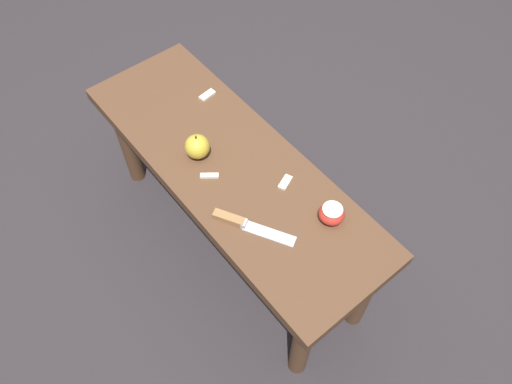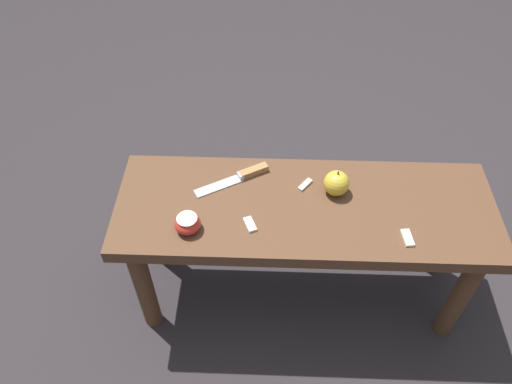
% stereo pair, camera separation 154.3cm
% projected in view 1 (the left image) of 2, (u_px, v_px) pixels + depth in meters
% --- Properties ---
extents(ground_plane, '(8.00, 8.00, 0.00)m').
position_uv_depth(ground_plane, '(236.00, 240.00, 1.81)').
color(ground_plane, '#2D282B').
extents(wooden_bench, '(1.06, 0.37, 0.45)m').
position_uv_depth(wooden_bench, '(232.00, 179.00, 1.50)').
color(wooden_bench, brown).
rests_on(wooden_bench, ground_plane).
extents(knife, '(0.21, 0.14, 0.02)m').
position_uv_depth(knife, '(241.00, 223.00, 1.32)').
color(knife, '#B7BABF').
rests_on(knife, wooden_bench).
extents(apple_whole, '(0.07, 0.07, 0.08)m').
position_uv_depth(apple_whole, '(197.00, 147.00, 1.43)').
color(apple_whole, gold).
rests_on(apple_whole, wooden_bench).
extents(apple_cut, '(0.07, 0.07, 0.05)m').
position_uv_depth(apple_cut, '(332.00, 213.00, 1.31)').
color(apple_cut, red).
rests_on(apple_cut, wooden_bench).
extents(apple_slice_near_knife, '(0.03, 0.06, 0.01)m').
position_uv_depth(apple_slice_near_knife, '(207.00, 95.00, 1.59)').
color(apple_slice_near_knife, silver).
rests_on(apple_slice_near_knife, wooden_bench).
extents(apple_slice_center, '(0.04, 0.05, 0.01)m').
position_uv_depth(apple_slice_center, '(285.00, 182.00, 1.39)').
color(apple_slice_center, silver).
rests_on(apple_slice_center, wooden_bench).
extents(apple_slice_near_bowl, '(0.04, 0.05, 0.01)m').
position_uv_depth(apple_slice_near_bowl, '(210.00, 177.00, 1.41)').
color(apple_slice_near_bowl, silver).
rests_on(apple_slice_near_bowl, wooden_bench).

